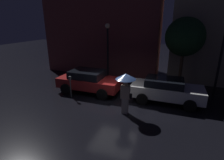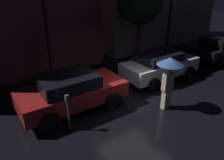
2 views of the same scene
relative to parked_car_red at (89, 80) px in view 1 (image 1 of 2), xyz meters
The scene contains 9 objects.
ground_plane 2.61m from the parked_car_red, 30.55° to the right, with size 60.00×60.00×0.00m, color black.
building_facade_left 6.49m from the parked_car_red, 102.17° to the left, with size 9.96×3.00×8.88m.
parked_car_red is the anchor object (origin of this frame).
parked_car_white 4.83m from the parked_car_red, ahead, with size 4.00×1.88×1.38m.
pedestrian_with_umbrella 3.73m from the parked_car_red, 34.40° to the right, with size 0.98×0.98×2.10m.
parking_meter 1.37m from the parked_car_red, 119.42° to the right, with size 0.12×0.10×1.33m.
street_lamp_near 3.46m from the parked_car_red, 84.72° to the left, with size 0.37×0.37×4.32m.
street_lamp_far 8.50m from the parked_car_red, 16.41° to the left, with size 0.48×0.48×4.73m.
street_tree 6.76m from the parked_car_red, 25.18° to the left, with size 2.48×2.48×4.74m.
Camera 1 is at (2.84, -8.44, 4.42)m, focal length 28.00 mm.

